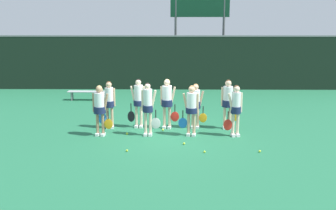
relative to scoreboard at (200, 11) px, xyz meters
name	(u,v)px	position (x,y,z in m)	size (l,w,h in m)	color
ground_plane	(168,132)	(-1.69, -9.86, -4.31)	(140.00, 140.00, 0.00)	#216642
fence_windscreen	(170,62)	(-1.69, -1.36, -2.80)	(60.00, 0.08, 3.00)	black
scoreboard	(200,11)	(0.00, 0.00, 0.00)	(3.38, 0.15, 5.58)	#515156
bench_courtside	(89,92)	(-5.63, -4.42, -3.92)	(2.02, 0.40, 0.45)	#B2B2B7
player_0	(100,106)	(-3.97, -10.31, -3.28)	(0.67, 0.41, 1.73)	tan
player_1	(148,105)	(-2.36, -10.28, -3.25)	(0.64, 0.34, 1.81)	beige
player_2	(191,106)	(-0.90, -10.27, -3.28)	(0.67, 0.39, 1.73)	tan
player_3	(236,106)	(0.58, -10.31, -3.28)	(0.62, 0.34, 1.75)	beige
player_4	(109,101)	(-3.82, -9.37, -3.30)	(0.64, 0.35, 1.72)	tan
player_5	(138,99)	(-2.77, -9.28, -3.25)	(0.64, 0.37, 1.79)	beige
player_6	(167,99)	(-1.73, -9.37, -3.23)	(0.67, 0.40, 1.80)	beige
player_7	(196,102)	(-0.70, -9.32, -3.35)	(0.64, 0.37, 1.63)	tan
player_8	(228,100)	(0.44, -9.38, -3.24)	(0.68, 0.40, 1.79)	beige
tennis_ball_0	(184,144)	(-1.17, -11.25, -4.28)	(0.07, 0.07, 0.07)	#CCE033
tennis_ball_1	(163,130)	(-1.88, -9.70, -4.28)	(0.07, 0.07, 0.07)	#CCE033
tennis_ball_2	(127,134)	(-3.09, -10.19, -4.27)	(0.07, 0.07, 0.07)	#CCE033
tennis_ball_3	(205,152)	(-0.58, -12.02, -4.28)	(0.06, 0.06, 0.06)	#CCE033
tennis_ball_4	(260,151)	(1.07, -11.96, -4.28)	(0.07, 0.07, 0.07)	#CCE033
tennis_ball_5	(127,151)	(-2.89, -11.95, -4.28)	(0.06, 0.06, 0.06)	#CCE033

